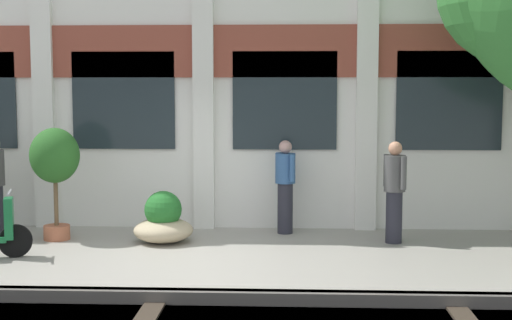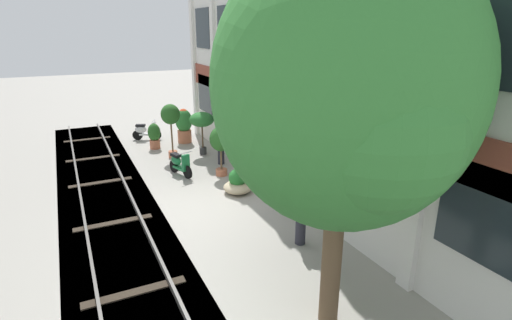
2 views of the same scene
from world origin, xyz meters
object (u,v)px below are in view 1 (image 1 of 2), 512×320
(resident_near_plants, at_px, (285,184))
(potted_plant_wide_bowl, at_px, (163,222))
(resident_by_doorway, at_px, (394,189))
(potted_plant_tall_urn, at_px, (55,161))

(resident_near_plants, bearing_deg, potted_plant_wide_bowl, -9.77)
(resident_by_doorway, xyz_separation_m, resident_near_plants, (-1.74, 0.67, -0.02))
(potted_plant_wide_bowl, relative_size, resident_by_doorway, 0.59)
(resident_by_doorway, distance_m, resident_near_plants, 1.87)
(potted_plant_wide_bowl, xyz_separation_m, resident_by_doorway, (3.69, 0.12, 0.55))
(resident_by_doorway, bearing_deg, resident_near_plants, -51.02)
(potted_plant_tall_urn, relative_size, resident_by_doorway, 1.12)
(potted_plant_tall_urn, distance_m, resident_near_plants, 3.81)
(resident_by_doorway, bearing_deg, potted_plant_wide_bowl, -28.05)
(potted_plant_wide_bowl, relative_size, potted_plant_tall_urn, 0.52)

